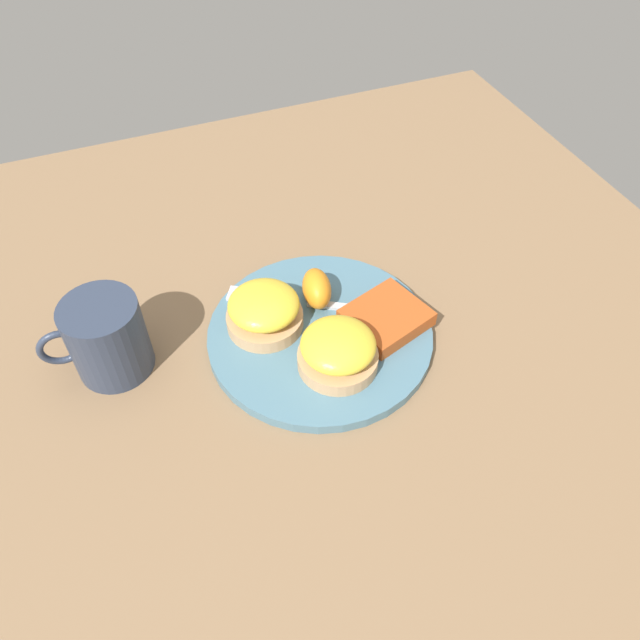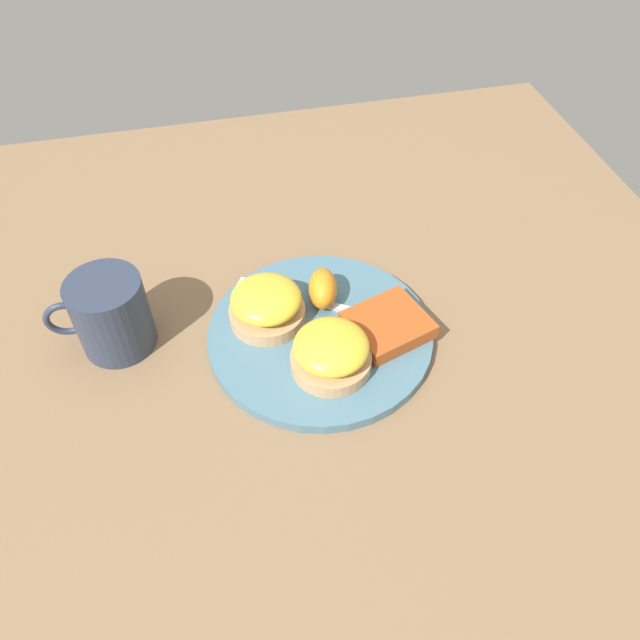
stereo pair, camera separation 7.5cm
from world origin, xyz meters
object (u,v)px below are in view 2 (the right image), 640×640
at_px(hashbrown_patty, 388,325).
at_px(cup, 111,315).
at_px(fork, 306,300).
at_px(orange_wedge, 323,289).
at_px(sandwich_benedict_left, 267,305).
at_px(sandwich_benedict_right, 328,353).

height_order(hashbrown_patty, cup, cup).
xyz_separation_m(hashbrown_patty, fork, (0.09, -0.07, -0.01)).
height_order(orange_wedge, cup, cup).
xyz_separation_m(sandwich_benedict_left, orange_wedge, (-0.07, -0.01, -0.00)).
bearing_deg(orange_wedge, sandwich_benedict_left, 11.30).
xyz_separation_m(sandwich_benedict_right, orange_wedge, (-0.02, -0.11, -0.00)).
bearing_deg(cup, hashbrown_patty, 167.95).
xyz_separation_m(sandwich_benedict_left, fork, (-0.05, -0.02, -0.02)).
xyz_separation_m(hashbrown_patty, cup, (0.32, -0.07, 0.03)).
bearing_deg(orange_wedge, fork, -8.75).
distance_m(sandwich_benedict_left, sandwich_benedict_right, 0.11).
bearing_deg(hashbrown_patty, fork, -39.27).
height_order(sandwich_benedict_left, orange_wedge, sandwich_benedict_left).
relative_size(sandwich_benedict_left, cup, 0.78).
height_order(sandwich_benedict_right, fork, sandwich_benedict_right).
height_order(sandwich_benedict_left, cup, cup).
distance_m(sandwich_benedict_left, cup, 0.18).
distance_m(hashbrown_patty, cup, 0.33).
bearing_deg(orange_wedge, sandwich_benedict_right, 79.96).
height_order(hashbrown_patty, fork, hashbrown_patty).
distance_m(sandwich_benedict_right, hashbrown_patty, 0.09).
bearing_deg(sandwich_benedict_left, cup, -5.11).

